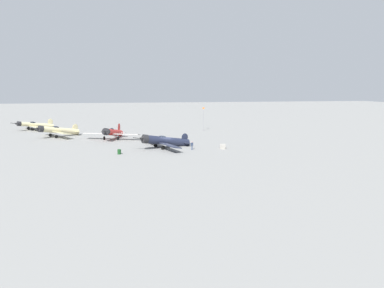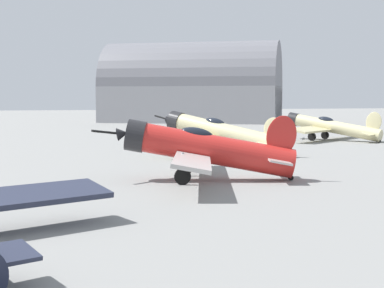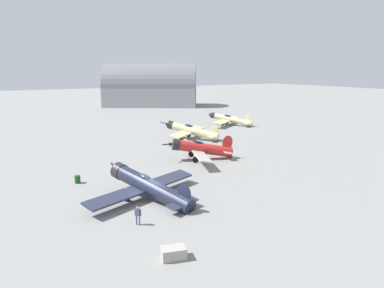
% 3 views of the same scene
% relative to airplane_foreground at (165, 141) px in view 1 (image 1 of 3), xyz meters
% --- Properties ---
extents(ground_plane, '(400.00, 400.00, 0.00)m').
position_rel_airplane_foreground_xyz_m(ground_plane, '(-0.19, 0.49, -1.35)').
color(ground_plane, gray).
extents(airplane_foreground, '(12.77, 11.44, 3.29)m').
position_rel_airplane_foreground_xyz_m(airplane_foreground, '(0.00, 0.00, 0.00)').
color(airplane_foreground, '#1E2338').
rests_on(airplane_foreground, ground_plane).
extents(airplane_mid_apron, '(10.10, 12.83, 3.37)m').
position_rel_airplane_foreground_xyz_m(airplane_mid_apron, '(-12.34, -10.80, 0.25)').
color(airplane_mid_apron, red).
rests_on(airplane_mid_apron, ground_plane).
extents(airplane_far_line, '(10.75, 10.04, 3.16)m').
position_rel_airplane_foreground_xyz_m(airplane_far_line, '(-18.33, -24.00, 0.25)').
color(airplane_far_line, beige).
rests_on(airplane_far_line, ground_plane).
extents(airplane_outer_stand, '(11.21, 10.36, 2.98)m').
position_rel_airplane_foreground_xyz_m(airplane_outer_stand, '(-33.66, -33.71, 0.02)').
color(airplane_outer_stand, beige).
rests_on(airplane_outer_stand, ground_plane).
extents(ground_crew_mechanic, '(0.43, 0.51, 1.58)m').
position_rel_airplane_foreground_xyz_m(ground_crew_mechanic, '(2.96, 4.95, -0.39)').
color(ground_crew_mechanic, '#384766').
rests_on(ground_crew_mechanic, ground_plane).
extents(equipment_crate, '(1.83, 1.42, 0.79)m').
position_rel_airplane_foreground_xyz_m(equipment_crate, '(2.82, 11.05, -0.95)').
color(equipment_crate, '#9E998E').
rests_on(equipment_crate, ground_plane).
extents(fuel_drum, '(0.66, 0.66, 0.87)m').
position_rel_airplane_foreground_xyz_m(fuel_drum, '(4.85, -8.52, -0.91)').
color(fuel_drum, '#19471E').
rests_on(fuel_drum, ground_plane).
extents(windsock_mast, '(1.81, 1.23, 6.47)m').
position_rel_airplane_foreground_xyz_m(windsock_mast, '(-24.21, 13.08, 4.53)').
color(windsock_mast, gray).
rests_on(windsock_mast, ground_plane).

